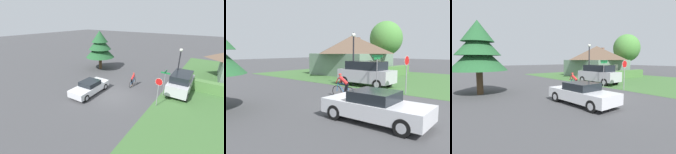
# 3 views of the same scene
# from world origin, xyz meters

# --- Properties ---
(ground_plane) EXTENTS (140.00, 140.00, 0.00)m
(ground_plane) POSITION_xyz_m (0.00, 0.00, 0.00)
(ground_plane) COLOR #424244
(grass_verge_right) EXTENTS (16.00, 36.00, 0.01)m
(grass_verge_right) POSITION_xyz_m (12.01, 4.00, 0.01)
(grass_verge_right) COLOR #3D6633
(grass_verge_right) RESTS_ON ground
(cottage_house) EXTENTS (8.93, 8.60, 4.97)m
(cottage_house) POSITION_xyz_m (12.74, 11.97, 2.58)
(cottage_house) COLOR slate
(cottage_house) RESTS_ON ground
(hedge_row) EXTENTS (10.86, 0.90, 1.14)m
(hedge_row) POSITION_xyz_m (11.84, 6.63, 0.57)
(hedge_row) COLOR #4C7A3D
(hedge_row) RESTS_ON ground
(sedan_left_lane) EXTENTS (2.04, 4.58, 1.34)m
(sedan_left_lane) POSITION_xyz_m (-2.21, -0.75, 0.66)
(sedan_left_lane) COLOR silver
(sedan_left_lane) RESTS_ON ground
(cyclist) EXTENTS (0.44, 1.76, 1.57)m
(cyclist) POSITION_xyz_m (0.64, 3.38, 0.74)
(cyclist) COLOR black
(cyclist) RESTS_ON ground
(parked_suv_right) EXTENTS (2.13, 4.77, 2.12)m
(parked_suv_right) POSITION_xyz_m (5.49, 4.89, 1.10)
(parked_suv_right) COLOR #B7B7BC
(parked_suv_right) RESTS_ON ground
(stop_sign) EXTENTS (0.65, 0.07, 2.65)m
(stop_sign) POSITION_xyz_m (4.40, 0.84, 1.85)
(stop_sign) COLOR gray
(stop_sign) RESTS_ON ground
(street_lamp) EXTENTS (0.33, 0.33, 4.54)m
(street_lamp) POSITION_xyz_m (4.83, 5.77, 2.97)
(street_lamp) COLOR black
(street_lamp) RESTS_ON ground
(street_name_sign) EXTENTS (0.90, 0.90, 2.67)m
(street_name_sign) POSITION_xyz_m (4.26, 3.10, 1.85)
(street_name_sign) COLOR gray
(street_name_sign) RESTS_ON ground
(conifer_tall_near) EXTENTS (4.27, 4.27, 5.74)m
(conifer_tall_near) POSITION_xyz_m (-6.56, 6.32, 3.52)
(conifer_tall_near) COLOR #4C3823
(conifer_tall_near) RESTS_ON ground
(deciduous_tree_right) EXTENTS (4.85, 4.85, 7.39)m
(deciduous_tree_right) POSITION_xyz_m (19.69, 10.94, 4.84)
(deciduous_tree_right) COLOR #4C3823
(deciduous_tree_right) RESTS_ON ground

